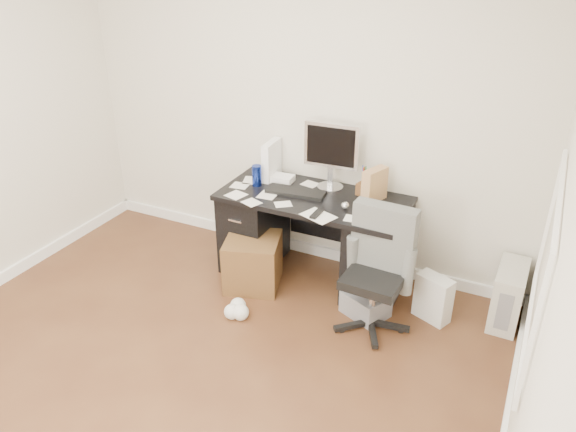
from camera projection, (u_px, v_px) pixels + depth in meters
name	position (u px, v px, depth m)	size (l,w,h in m)	color
ground	(166.00, 392.00, 3.58)	(4.00, 4.00, 0.00)	#482717
room_shell	(142.00, 146.00, 2.84)	(4.02, 4.02, 2.71)	silver
desk	(313.00, 235.00, 4.61)	(1.50, 0.70, 0.75)	black
loose_papers	(288.00, 194.00, 4.49)	(1.10, 0.60, 0.00)	white
lcd_monitor	(331.00, 156.00, 4.46)	(0.45, 0.25, 0.56)	silver
keyboard	(296.00, 192.00, 4.49)	(0.48, 0.16, 0.03)	black
computer_mouse	(345.00, 206.00, 4.23)	(0.06, 0.06, 0.06)	silver
travel_mug	(257.00, 176.00, 4.60)	(0.08, 0.08, 0.17)	navy
white_binder	(272.00, 160.00, 4.71)	(0.13, 0.28, 0.32)	white
magazine_file	(375.00, 185.00, 4.32)	(0.11, 0.23, 0.26)	#A87F51
pen_cup	(363.00, 181.00, 4.42)	(0.10, 0.10, 0.24)	brown
yellow_book	(390.00, 215.00, 4.11)	(0.20, 0.26, 0.05)	yellow
paper_remote	(318.00, 215.00, 4.14)	(0.24, 0.19, 0.02)	white
office_chair	(374.00, 273.00, 3.98)	(0.53, 0.53, 0.93)	#545754
pc_tower	(508.00, 295.00, 4.15)	(0.20, 0.45, 0.45)	#ACAA9C
shopping_bag	(433.00, 298.00, 4.19)	(0.27, 0.19, 0.36)	silver
wicker_basket	(253.00, 262.00, 4.59)	(0.43, 0.43, 0.43)	#533418
desk_printer	(366.00, 304.00, 4.28)	(0.32, 0.26, 0.19)	slate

